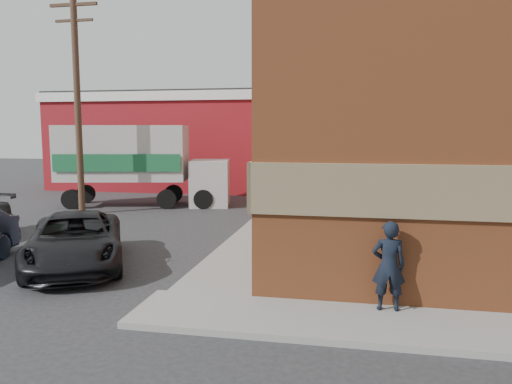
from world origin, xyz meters
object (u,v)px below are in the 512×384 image
at_px(warehouse, 199,140).
at_px(suv_a, 75,241).
at_px(box_truck, 139,160).
at_px(man, 389,266).
at_px(utility_pole, 77,97).
at_px(brick_building, 509,93).

relative_size(warehouse, suv_a, 3.39).
height_order(warehouse, box_truck, warehouse).
bearing_deg(box_truck, suv_a, -86.42).
bearing_deg(warehouse, man, -63.47).
bearing_deg(utility_pole, man, -38.54).
xyz_separation_m(brick_building, utility_pole, (-16.00, 0.00, 0.06)).
xyz_separation_m(suv_a, box_truck, (-2.75, 9.95, 1.43)).
xyz_separation_m(warehouse, man, (10.11, -20.25, -1.86)).
height_order(brick_building, box_truck, brick_building).
bearing_deg(man, suv_a, -19.09).
height_order(brick_building, suv_a, brick_building).
bearing_deg(brick_building, box_truck, 169.74).
distance_m(utility_pole, suv_a, 9.32).
relative_size(brick_building, box_truck, 2.38).
xyz_separation_m(man, box_truck, (-10.25, 11.89, 1.14)).
bearing_deg(brick_building, warehouse, 142.80).
distance_m(man, box_truck, 15.74).
height_order(man, box_truck, box_truck).
xyz_separation_m(man, suv_a, (-7.49, 1.95, -0.28)).
bearing_deg(suv_a, utility_pole, 92.03).
distance_m(warehouse, box_truck, 8.39).
xyz_separation_m(utility_pole, man, (11.61, -9.25, -3.79)).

